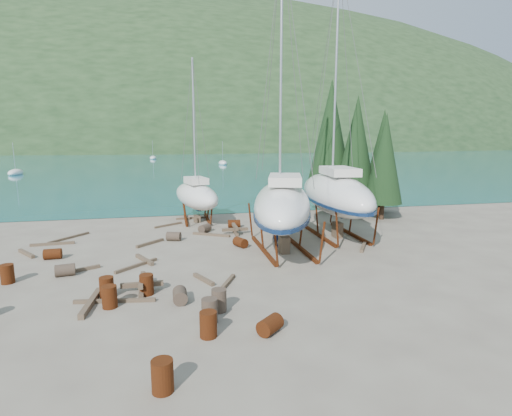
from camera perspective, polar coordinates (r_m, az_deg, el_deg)
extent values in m
plane|color=#675C51|center=(20.33, -3.89, -8.84)|extent=(600.00, 600.00, 0.00)
plane|color=#1A7086|center=(334.13, -11.72, 8.65)|extent=(700.00, 700.00, 0.00)
ellipsoid|color=#1B3219|center=(339.13, -11.72, 8.67)|extent=(800.00, 360.00, 110.00)
cube|color=beige|center=(216.83, -27.64, 7.66)|extent=(6.00, 5.00, 4.00)
cube|color=#A54C2D|center=(216.78, -27.70, 8.39)|extent=(6.60, 5.60, 1.60)
cube|color=beige|center=(209.83, -16.96, 8.31)|extent=(6.00, 5.00, 4.00)
cube|color=#A54C2D|center=(209.78, -17.00, 9.08)|extent=(6.60, 5.60, 1.60)
cube|color=beige|center=(211.65, -3.20, 8.73)|extent=(6.00, 5.00, 4.00)
cube|color=#A54C2D|center=(211.60, -3.20, 9.49)|extent=(6.60, 5.60, 1.60)
cylinder|color=black|center=(35.04, 13.80, 0.25)|extent=(0.36, 0.36, 1.60)
cone|color=black|center=(34.58, 14.14, 8.44)|extent=(3.60, 3.60, 8.40)
cylinder|color=black|center=(34.01, 17.52, -0.42)|extent=(0.36, 0.36, 1.36)
cone|color=black|center=(33.54, 17.91, 6.74)|extent=(3.06, 3.06, 7.14)
cylinder|color=black|center=(36.22, 10.30, 0.88)|extent=(0.36, 0.36, 1.84)
cone|color=black|center=(35.78, 10.59, 10.01)|extent=(4.14, 4.14, 9.66)
cylinder|color=black|center=(37.31, 17.28, 0.54)|extent=(0.36, 0.36, 1.44)
cone|color=black|center=(36.88, 17.64, 7.45)|extent=(3.24, 3.24, 7.56)
ellipsoid|color=white|center=(83.88, -31.12, 4.33)|extent=(2.00, 5.00, 1.40)
cylinder|color=silver|center=(83.72, -31.29, 6.27)|extent=(0.08, 0.08, 5.00)
ellipsoid|color=white|center=(100.06, -4.77, 6.41)|extent=(2.00, 5.00, 1.40)
cylinder|color=silver|center=(99.92, -4.80, 8.04)|extent=(0.08, 0.08, 5.00)
ellipsoid|color=white|center=(129.32, -14.50, 6.93)|extent=(2.00, 5.00, 1.40)
cylinder|color=silver|center=(129.21, -14.55, 8.19)|extent=(0.08, 0.08, 5.00)
ellipsoid|color=white|center=(23.17, 3.74, 0.46)|extent=(6.08, 11.36, 2.54)
cube|color=#0D1F41|center=(22.80, 4.09, -1.80)|extent=(0.78, 1.95, 1.00)
cube|color=silver|center=(22.44, 4.17, 4.07)|extent=(2.59, 3.63, 0.50)
cylinder|color=silver|center=(23.73, 3.60, 19.89)|extent=(0.14, 0.14, 13.08)
cube|color=#633211|center=(23.47, 1.04, -5.97)|extent=(0.18, 6.00, 0.20)
cube|color=#633211|center=(24.06, 6.24, -5.63)|extent=(0.18, 6.00, 0.20)
cube|color=brown|center=(23.14, 4.05, -5.26)|extent=(0.50, 0.80, 0.95)
ellipsoid|color=white|center=(27.26, 11.24, 1.99)|extent=(4.24, 11.44, 2.65)
cube|color=#0D1F41|center=(26.89, 11.65, -0.02)|extent=(0.43, 2.03, 1.00)
cube|color=silver|center=(26.58, 11.83, 5.18)|extent=(2.08, 3.50, 0.50)
cylinder|color=silver|center=(27.88, 11.36, 18.95)|extent=(0.14, 0.14, 13.43)
cube|color=#633211|center=(27.35, 8.85, -3.78)|extent=(0.18, 6.16, 0.20)
cube|color=#633211|center=(28.23, 13.18, -3.50)|extent=(0.18, 6.16, 0.20)
cube|color=brown|center=(27.17, 11.54, -3.06)|extent=(0.50, 0.80, 1.03)
ellipsoid|color=white|center=(32.01, -8.55, 1.74)|extent=(4.23, 8.22, 2.02)
cube|color=#0D1F41|center=(31.71, -8.48, 0.64)|extent=(0.57, 1.43, 1.00)
cube|color=silver|center=(31.47, -8.57, 3.91)|extent=(1.87, 2.61, 0.50)
cylinder|color=silver|center=(32.11, -8.87, 12.18)|extent=(0.14, 0.14, 9.43)
cube|color=#633211|center=(32.30, -9.99, -1.69)|extent=(0.18, 4.32, 0.20)
cube|color=#633211|center=(32.40, -6.94, -1.57)|extent=(0.18, 4.32, 0.20)
cube|color=brown|center=(31.92, -8.42, -1.50)|extent=(0.50, 0.80, 0.51)
imported|color=#12224F|center=(24.33, 3.01, -3.39)|extent=(0.69, 0.80, 1.86)
cylinder|color=#2D2823|center=(16.73, -10.80, -12.18)|extent=(0.59, 0.89, 0.58)
cylinder|color=#633211|center=(24.62, -27.05, -5.87)|extent=(0.91, 0.63, 0.58)
cylinder|color=#633211|center=(11.52, -13.22, -22.33)|extent=(0.58, 0.58, 0.88)
cylinder|color=#633211|center=(29.60, -3.15, -2.24)|extent=(0.90, 0.61, 0.58)
cylinder|color=#633211|center=(24.33, -2.24, -4.93)|extent=(0.91, 1.05, 0.58)
cylinder|color=#633211|center=(13.89, -6.83, -16.18)|extent=(0.58, 0.58, 0.88)
cylinder|color=#633211|center=(21.63, -31.99, -7.99)|extent=(0.58, 0.58, 0.88)
cylinder|color=#2D2823|center=(26.32, -11.68, -3.99)|extent=(1.02, 0.83, 0.58)
cylinder|color=#633211|center=(16.93, -20.20, -11.82)|extent=(0.58, 0.58, 0.88)
cylinder|color=#2D2823|center=(28.24, -7.33, -2.91)|extent=(1.00, 1.05, 0.58)
cylinder|color=#633211|center=(14.11, 2.02, -16.36)|extent=(1.04, 1.02, 0.58)
cylinder|color=#633211|center=(17.96, -20.55, -10.57)|extent=(0.58, 0.58, 0.88)
cylinder|color=#633211|center=(17.77, -15.36, -10.50)|extent=(0.58, 0.58, 0.88)
cylinder|color=#2D2823|center=(21.45, -25.61, -8.00)|extent=(0.97, 0.72, 0.58)
cylinder|color=#2D2823|center=(14.87, -6.65, -14.35)|extent=(0.58, 0.58, 0.88)
cylinder|color=#2D2823|center=(15.68, -5.30, -12.99)|extent=(0.58, 0.58, 0.88)
cube|color=brown|center=(30.83, -12.40, -2.39)|extent=(2.05, 1.50, 0.14)
cube|color=brown|center=(24.86, 15.06, -5.41)|extent=(1.19, 1.74, 0.19)
cube|color=brown|center=(26.20, -29.97, -5.65)|extent=(1.35, 1.74, 0.19)
cube|color=brown|center=(17.46, -19.53, -12.39)|extent=(3.23, 0.60, 0.15)
cube|color=brown|center=(25.82, -14.89, -4.86)|extent=(1.64, 1.67, 0.17)
cube|color=brown|center=(18.25, -4.29, -10.80)|extent=(1.15, 2.22, 0.16)
cube|color=brown|center=(18.94, -7.50, -10.06)|extent=(0.89, 1.58, 0.17)
cube|color=brown|center=(22.45, -15.65, -7.11)|extent=(1.07, 1.90, 0.19)
cube|color=brown|center=(33.12, -9.20, -1.42)|extent=(2.51, 0.41, 0.15)
cube|color=brown|center=(27.28, -6.43, -3.80)|extent=(2.42, 1.46, 0.16)
cube|color=brown|center=(21.61, -16.70, -7.88)|extent=(2.00, 1.99, 0.15)
cube|color=brown|center=(21.87, -23.88, -8.10)|extent=(1.83, 1.07, 0.17)
cube|color=brown|center=(29.06, -25.12, -3.86)|extent=(2.06, 2.55, 0.15)
cube|color=brown|center=(17.51, -22.51, -12.38)|extent=(0.45, 2.69, 0.23)
cube|color=brown|center=(27.81, -27.06, -4.58)|extent=(2.53, 0.34, 0.16)
cube|color=brown|center=(18.31, -15.93, -11.04)|extent=(0.20, 1.80, 0.20)
cube|color=brown|center=(18.25, -15.96, -10.45)|extent=(1.80, 0.20, 0.20)
cube|color=brown|center=(18.18, -15.99, -9.86)|extent=(0.20, 1.80, 0.20)
cube|color=brown|center=(27.73, -3.00, -3.48)|extent=(0.20, 1.80, 0.20)
cube|color=brown|center=(27.69, -3.01, -3.08)|extent=(1.80, 0.20, 0.20)
cube|color=brown|center=(27.64, -3.01, -2.67)|extent=(0.20, 1.80, 0.20)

